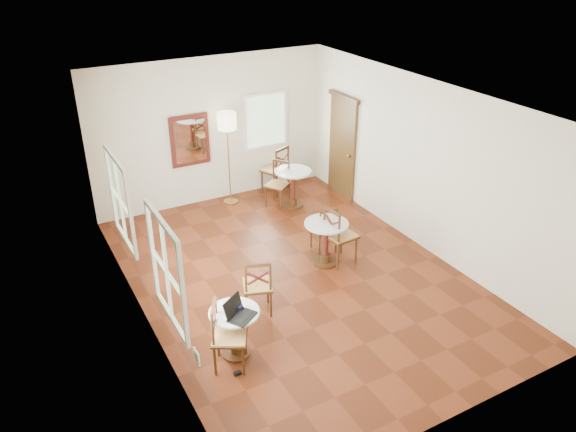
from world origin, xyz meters
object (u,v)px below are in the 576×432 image
object	(u,v)px
laptop	(238,312)
mouse	(235,311)
water_glass	(241,307)
chair_mid_b	(339,235)
cafe_table_mid	(326,239)
cafe_table_back	(293,184)
floor_lamp	(227,127)
chair_near_a	(257,286)
cafe_table_near	(235,328)
navy_mug	(240,309)
chair_back_b	(278,184)
power_adapter	(237,373)
chair_mid_a	(324,229)
chair_back_a	(276,170)
chair_near_b	(228,336)

from	to	relation	value
laptop	mouse	size ratio (longest dim) A/B	4.58
mouse	water_glass	world-z (taller)	water_glass
chair_mid_b	mouse	distance (m)	2.86
cafe_table_mid	mouse	size ratio (longest dim) A/B	7.77
cafe_table_back	floor_lamp	bearing A→B (deg)	143.79
chair_near_a	water_glass	xyz separation A→B (m)	(-0.59, -0.74, 0.29)
cafe_table_near	navy_mug	world-z (taller)	navy_mug
chair_near_a	navy_mug	size ratio (longest dim) A/B	9.48
water_glass	cafe_table_near	bearing A→B (deg)	166.20
chair_back_b	cafe_table_back	bearing A→B (deg)	13.96
power_adapter	mouse	bearing A→B (deg)	66.92
cafe_table_back	chair_near_a	world-z (taller)	chair_near_a
chair_mid_a	floor_lamp	size ratio (longest dim) A/B	0.45
water_glass	cafe_table_mid	bearing A→B (deg)	32.55
laptop	cafe_table_mid	bearing A→B (deg)	-0.04
chair_back_a	water_glass	bearing A→B (deg)	33.69
chair_back_b	chair_mid_a	bearing A→B (deg)	-39.60
chair_mid_a	power_adapter	world-z (taller)	chair_mid_a
cafe_table_back	mouse	distance (m)	4.67
cafe_table_mid	chair_back_a	xyz separation A→B (m)	(0.62, 3.00, 0.05)
mouse	water_glass	distance (m)	0.09
floor_lamp	chair_back_b	bearing A→B (deg)	-34.75
chair_near_b	power_adapter	bearing A→B (deg)	-145.91
chair_mid_b	power_adapter	bearing A→B (deg)	117.03
chair_mid_b	chair_back_a	size ratio (longest dim) A/B	0.99
chair_near_a	laptop	world-z (taller)	laptop
chair_back_b	water_glass	size ratio (longest dim) A/B	9.65
cafe_table_near	chair_back_a	distance (m)	5.28
chair_near_b	chair_mid_a	distance (m)	3.30
chair_near_a	floor_lamp	bearing A→B (deg)	-87.63
mouse	cafe_table_mid	bearing A→B (deg)	17.27
floor_lamp	laptop	size ratio (longest dim) A/B	4.20
cafe_table_back	floor_lamp	size ratio (longest dim) A/B	0.41
chair_back_b	power_adapter	world-z (taller)	chair_back_b
chair_mid_b	floor_lamp	size ratio (longest dim) A/B	0.54
cafe_table_mid	power_adapter	size ratio (longest dim) A/B	7.90
chair_mid_a	navy_mug	size ratio (longest dim) A/B	8.87
chair_near_b	laptop	bearing A→B (deg)	-51.32
cafe_table_mid	power_adapter	distance (m)	3.05
cafe_table_near	chair_near_a	size ratio (longest dim) A/B	0.76
chair_near_b	laptop	world-z (taller)	chair_near_b
cafe_table_mid	chair_back_a	size ratio (longest dim) A/B	0.73
floor_lamp	mouse	distance (m)	4.88
power_adapter	chair_near_b	bearing A→B (deg)	95.23
chair_mid_a	chair_back_b	size ratio (longest dim) A/B	0.93
chair_near_b	water_glass	size ratio (longest dim) A/B	9.96
chair_near_b	navy_mug	xyz separation A→B (m)	(0.24, 0.12, 0.27)
cafe_table_back	mouse	size ratio (longest dim) A/B	7.84
cafe_table_mid	chair_mid_b	bearing A→B (deg)	-16.13
power_adapter	chair_mid_b	bearing A→B (deg)	32.40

